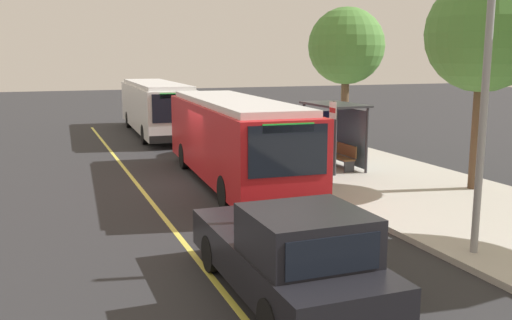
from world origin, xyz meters
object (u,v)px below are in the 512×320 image
(pedestrian_commuter, at_px, (309,148))
(route_sign_post, at_px, (333,131))
(transit_bus_second, at_px, (156,106))
(pickup_truck, at_px, (289,255))
(waiting_bench, at_px, (342,156))
(transit_bus_main, at_px, (234,138))

(pedestrian_commuter, bearing_deg, route_sign_post, -3.76)
(transit_bus_second, distance_m, route_sign_post, 16.18)
(pickup_truck, relative_size, waiting_bench, 3.38)
(waiting_bench, bearing_deg, transit_bus_main, -86.05)
(waiting_bench, relative_size, route_sign_post, 0.57)
(transit_bus_second, distance_m, pickup_truck, 23.55)
(transit_bus_main, distance_m, route_sign_post, 3.44)
(waiting_bench, height_order, route_sign_post, route_sign_post)
(transit_bus_second, distance_m, waiting_bench, 14.30)
(pickup_truck, distance_m, route_sign_post, 9.03)
(pickup_truck, bearing_deg, waiting_bench, 146.13)
(transit_bus_main, bearing_deg, route_sign_post, 52.44)
(pedestrian_commuter, bearing_deg, transit_bus_main, -92.09)
(pickup_truck, xyz_separation_m, waiting_bench, (-9.88, 6.63, -0.22))
(transit_bus_main, relative_size, route_sign_post, 3.86)
(waiting_bench, xyz_separation_m, route_sign_post, (2.39, -1.71, 1.32))
(transit_bus_main, height_order, waiting_bench, transit_bus_main)
(transit_bus_main, xyz_separation_m, pedestrian_commuter, (0.10, 2.84, -0.50))
(pickup_truck, bearing_deg, transit_bus_main, 167.00)
(transit_bus_main, height_order, route_sign_post, same)
(transit_bus_main, distance_m, pedestrian_commuter, 2.89)
(pedestrian_commuter, bearing_deg, pickup_truck, -28.07)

